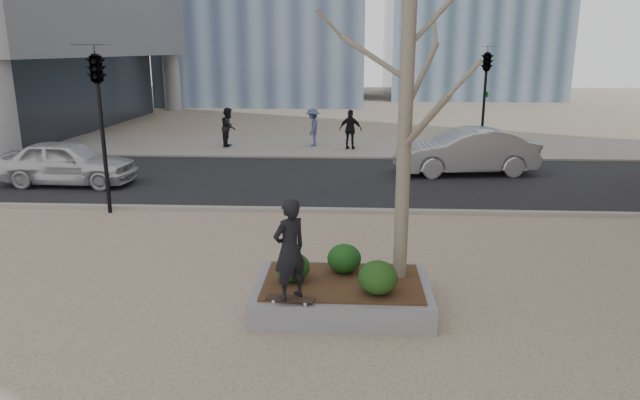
# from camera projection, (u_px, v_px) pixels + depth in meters

# --- Properties ---
(ground) EXTENTS (120.00, 120.00, 0.00)m
(ground) POSITION_uv_depth(u_px,v_px,m) (285.00, 305.00, 10.02)
(ground) COLOR tan
(ground) RESTS_ON ground
(street) EXTENTS (60.00, 8.00, 0.02)m
(street) POSITION_uv_depth(u_px,v_px,m) (318.00, 179.00, 19.67)
(street) COLOR black
(street) RESTS_ON ground
(far_sidewalk) EXTENTS (60.00, 6.00, 0.02)m
(far_sidewalk) POSITION_uv_depth(u_px,v_px,m) (327.00, 146.00, 26.43)
(far_sidewalk) COLOR gray
(far_sidewalk) RESTS_ON ground
(planter) EXTENTS (3.00, 2.00, 0.45)m
(planter) POSITION_uv_depth(u_px,v_px,m) (342.00, 295.00, 9.91)
(planter) COLOR gray
(planter) RESTS_ON ground
(planter_mulch) EXTENTS (2.70, 1.70, 0.04)m
(planter_mulch) POSITION_uv_depth(u_px,v_px,m) (342.00, 282.00, 9.85)
(planter_mulch) COLOR #382314
(planter_mulch) RESTS_ON planter
(sycamore_tree) EXTENTS (2.80, 2.80, 6.60)m
(sycamore_tree) POSITION_uv_depth(u_px,v_px,m) (407.00, 86.00, 9.23)
(sycamore_tree) COLOR gray
(sycamore_tree) RESTS_ON planter_mulch
(shrub_left) EXTENTS (0.59, 0.59, 0.50)m
(shrub_left) POSITION_uv_depth(u_px,v_px,m) (293.00, 267.00, 9.79)
(shrub_left) COLOR #143D13
(shrub_left) RESTS_ON planter_mulch
(shrub_middle) EXTENTS (0.61, 0.61, 0.52)m
(shrub_middle) POSITION_uv_depth(u_px,v_px,m) (344.00, 258.00, 10.17)
(shrub_middle) COLOR #183F14
(shrub_middle) RESTS_ON planter_mulch
(shrub_right) EXTENTS (0.65, 0.65, 0.55)m
(shrub_right) POSITION_uv_depth(u_px,v_px,m) (378.00, 278.00, 9.27)
(shrub_right) COLOR #133E14
(shrub_right) RESTS_ON planter_mulch
(skateboard) EXTENTS (0.80, 0.31, 0.08)m
(skateboard) POSITION_uv_depth(u_px,v_px,m) (290.00, 300.00, 9.10)
(skateboard) COLOR black
(skateboard) RESTS_ON planter
(skateboarder) EXTENTS (0.70, 0.69, 1.64)m
(skateboarder) POSITION_uv_depth(u_px,v_px,m) (290.00, 249.00, 8.88)
(skateboarder) COLOR black
(skateboarder) RESTS_ON skateboard
(police_car) EXTENTS (4.41, 1.87, 1.49)m
(police_car) POSITION_uv_depth(u_px,v_px,m) (68.00, 162.00, 18.71)
(police_car) COLOR silver
(police_car) RESTS_ON street
(car_silver) EXTENTS (5.10, 2.36, 1.62)m
(car_silver) POSITION_uv_depth(u_px,v_px,m) (466.00, 151.00, 20.35)
(car_silver) COLOR #9FA1A7
(car_silver) RESTS_ON street
(pedestrian_a) EXTENTS (0.67, 0.86, 1.77)m
(pedestrian_a) POSITION_uv_depth(u_px,v_px,m) (229.00, 127.00, 26.08)
(pedestrian_a) COLOR black
(pedestrian_a) RESTS_ON far_sidewalk
(pedestrian_b) EXTENTS (0.69, 1.14, 1.73)m
(pedestrian_b) POSITION_uv_depth(u_px,v_px,m) (313.00, 127.00, 26.20)
(pedestrian_b) COLOR #444D7A
(pedestrian_b) RESTS_ON far_sidewalk
(pedestrian_c) EXTENTS (1.10, 0.65, 1.75)m
(pedestrian_c) POSITION_uv_depth(u_px,v_px,m) (351.00, 130.00, 25.36)
(pedestrian_c) COLOR black
(pedestrian_c) RESTS_ON far_sidewalk
(traffic_light_near) EXTENTS (0.60, 2.48, 4.50)m
(traffic_light_near) POSITION_uv_depth(u_px,v_px,m) (102.00, 131.00, 15.14)
(traffic_light_near) COLOR black
(traffic_light_near) RESTS_ON ground
(traffic_light_far) EXTENTS (0.60, 2.48, 4.50)m
(traffic_light_far) POSITION_uv_depth(u_px,v_px,m) (484.00, 103.00, 23.19)
(traffic_light_far) COLOR black
(traffic_light_far) RESTS_ON ground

